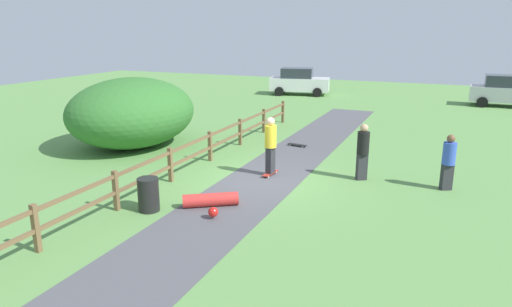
{
  "coord_description": "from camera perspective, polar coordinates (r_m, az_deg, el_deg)",
  "views": [
    {
      "loc": [
        5.3,
        -12.88,
        4.69
      ],
      "look_at": [
        -0.02,
        -0.5,
        1.0
      ],
      "focal_mm": 32.27,
      "sensor_mm": 36.0,
      "label": 1
    }
  ],
  "objects": [
    {
      "name": "bystander_blue",
      "position": [
        14.71,
        22.77,
        -0.73
      ],
      "size": [
        0.52,
        0.52,
        1.69
      ],
      "color": "#2D2D33",
      "rests_on": "ground_plane"
    },
    {
      "name": "skater_fallen",
      "position": [
        12.49,
        -5.63,
        -5.84
      ],
      "size": [
        1.45,
        1.42,
        0.36
      ],
      "color": "red",
      "rests_on": "asphalt_path"
    },
    {
      "name": "ground_plane",
      "position": [
        14.7,
        0.84,
        -3.3
      ],
      "size": [
        60.0,
        60.0,
        0.0
      ],
      "primitive_type": "plane",
      "color": "#60934C"
    },
    {
      "name": "parked_car_white",
      "position": [
        33.74,
        5.35,
        8.88
      ],
      "size": [
        4.46,
        2.64,
        1.92
      ],
      "color": "silver",
      "rests_on": "ground_plane"
    },
    {
      "name": "skater_riding",
      "position": [
        14.82,
        1.81,
        1.29
      ],
      "size": [
        0.42,
        0.82,
        1.93
      ],
      "color": "#B23326",
      "rests_on": "asphalt_path"
    },
    {
      "name": "parked_car_silver",
      "position": [
        32.28,
        28.63,
        6.81
      ],
      "size": [
        4.21,
        2.02,
        1.92
      ],
      "color": "#B7B7BC",
      "rests_on": "ground_plane"
    },
    {
      "name": "bush_large",
      "position": [
        19.3,
        -15.11,
        4.94
      ],
      "size": [
        4.69,
        5.63,
        2.79
      ],
      "primitive_type": "ellipsoid",
      "color": "#33702D",
      "rests_on": "ground_plane"
    },
    {
      "name": "asphalt_path",
      "position": [
        14.69,
        0.84,
        -3.27
      ],
      "size": [
        2.4,
        28.0,
        0.02
      ],
      "primitive_type": "cube",
      "color": "#515156",
      "rests_on": "ground_plane"
    },
    {
      "name": "wooden_fence",
      "position": [
        15.64,
        -7.99,
        0.25
      ],
      "size": [
        0.12,
        18.12,
        1.1
      ],
      "color": "brown",
      "rests_on": "ground_plane"
    },
    {
      "name": "bystander_black",
      "position": [
        14.84,
        13.11,
        0.54
      ],
      "size": [
        0.53,
        0.53,
        1.82
      ],
      "color": "#2D2D33",
      "rests_on": "ground_plane"
    },
    {
      "name": "trash_bin",
      "position": [
        12.48,
        -13.19,
        -4.98
      ],
      "size": [
        0.56,
        0.56,
        0.9
      ],
      "primitive_type": "cylinder",
      "color": "black",
      "rests_on": "ground_plane"
    },
    {
      "name": "skateboard_loose",
      "position": [
        18.83,
        5.14,
        1.1
      ],
      "size": [
        0.82,
        0.32,
        0.08
      ],
      "color": "black",
      "rests_on": "asphalt_path"
    }
  ]
}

